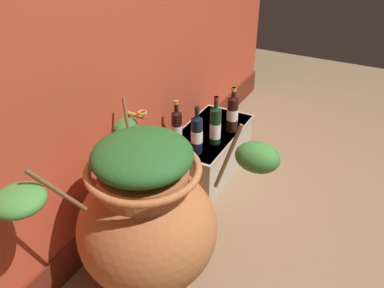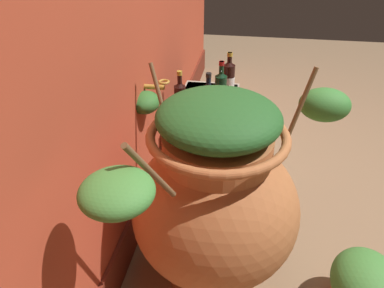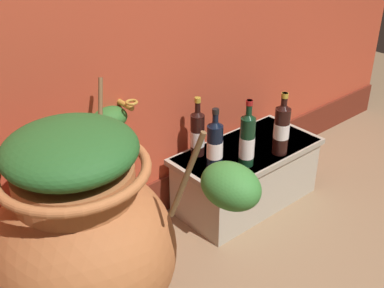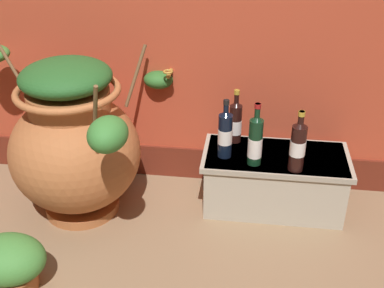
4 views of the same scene
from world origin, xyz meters
The scene contains 8 objects.
ground_plane centered at (0.00, 0.00, 0.00)m, with size 7.00×7.00×0.00m, color #896B4C.
back_wall centered at (0.00, 1.20, 1.29)m, with size 4.40×0.33×2.60m.
terracotta_urn centered at (-0.44, 0.69, 0.44)m, with size 1.07×0.99×0.95m.
stone_ledge centered at (0.63, 0.87, 0.18)m, with size 0.80×0.40×0.33m.
wine_bottle_left centered at (0.39, 1.00, 0.46)m, with size 0.07×0.07×0.32m.
wine_bottle_middle centered at (0.51, 0.77, 0.47)m, with size 0.08×0.08×0.35m.
wine_bottle_right centered at (0.35, 0.82, 0.48)m, with size 0.08×0.08×0.33m.
wine_bottle_back centered at (0.72, 0.73, 0.48)m, with size 0.08×0.08×0.33m.
Camera 1 is at (-1.68, -0.21, 1.79)m, focal length 38.25 mm.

